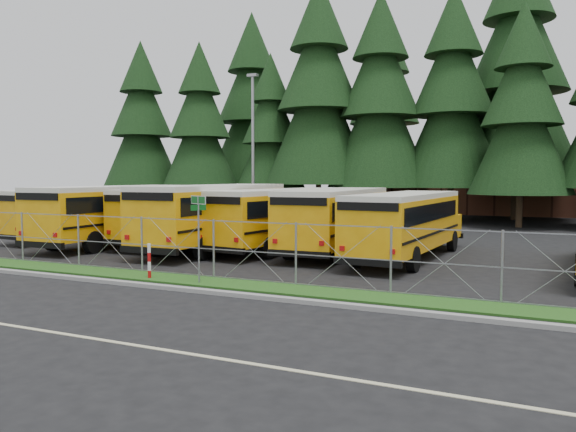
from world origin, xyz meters
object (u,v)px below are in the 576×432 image
object	(u,v)px
bus_2	(190,216)
light_standard	(253,145)
street_sign	(199,220)
bus_0	(86,214)
bus_5	(339,221)
striped_bollard	(149,262)
bus_6	(408,226)
bus_3	(219,217)
bus_4	(286,219)
bus_1	(120,215)

from	to	relation	value
bus_2	light_standard	size ratio (longest dim) A/B	1.06
street_sign	bus_0	bearing A→B (deg)	146.89
bus_5	light_standard	xyz separation A→B (m)	(-9.22, 8.93, 4.08)
bus_0	bus_5	bearing A→B (deg)	7.32
striped_bollard	bus_0	bearing A→B (deg)	142.56
bus_5	bus_6	world-z (taller)	bus_5
street_sign	striped_bollard	world-z (taller)	street_sign
bus_0	bus_3	distance (m)	9.24
bus_0	bus_5	distance (m)	14.63
bus_3	light_standard	size ratio (longest dim) A/B	1.14
street_sign	bus_4	bearing A→B (deg)	97.35
bus_2	bus_6	world-z (taller)	bus_2
striped_bollard	bus_3	bearing A→B (deg)	105.02
bus_6	striped_bollard	xyz separation A→B (m)	(-6.73, -8.18, -0.77)
bus_5	striped_bollard	xyz separation A→B (m)	(-3.35, -9.17, -0.83)
bus_5	striped_bollard	size ratio (longest dim) A/B	9.06
bus_5	light_standard	world-z (taller)	light_standard
bus_6	bus_1	bearing A→B (deg)	-172.69
bus_0	bus_1	bearing A→B (deg)	-15.84
bus_1	light_standard	world-z (taller)	light_standard
bus_6	bus_3	bearing A→B (deg)	-173.56
bus_1	light_standard	distance (m)	11.73
striped_bollard	light_standard	xyz separation A→B (m)	(-5.87, 18.10, 4.90)
bus_0	bus_6	world-z (taller)	bus_6
bus_4	street_sign	bearing A→B (deg)	-74.92
bus_0	striped_bollard	xyz separation A→B (m)	(11.26, -8.62, -0.76)
bus_0	striped_bollard	size ratio (longest dim) A/B	8.64
bus_2	bus_4	bearing A→B (deg)	-3.19
bus_6	bus_5	bearing A→B (deg)	167.20
bus_0	bus_6	xyz separation A→B (m)	(18.00, -0.44, 0.01)
street_sign	bus_1	bearing A→B (deg)	142.97
striped_bollard	light_standard	world-z (taller)	light_standard
bus_6	bus_2	bearing A→B (deg)	178.38
bus_4	bus_0	bearing A→B (deg)	-170.60
bus_1	bus_5	bearing A→B (deg)	8.31
bus_6	striped_bollard	size ratio (longest dim) A/B	8.73
bus_0	bus_3	bearing A→B (deg)	-0.40
striped_bollard	bus_1	bearing A→B (deg)	136.50
bus_2	bus_3	xyz separation A→B (m)	(2.69, -1.48, 0.10)
bus_2	bus_3	distance (m)	3.07
bus_0	street_sign	world-z (taller)	street_sign
bus_0	bus_6	size ratio (longest dim) A/B	0.99
bus_4	light_standard	distance (m)	12.02
bus_3	bus_1	bearing A→B (deg)	-175.63
bus_1	bus_5	world-z (taller)	bus_1
bus_1	bus_2	bearing A→B (deg)	33.11
striped_bollard	bus_2	bearing A→B (deg)	117.34
bus_6	light_standard	xyz separation A→B (m)	(-12.60, 9.92, 4.13)
bus_1	light_standard	size ratio (longest dim) A/B	1.11
bus_1	striped_bollard	size ratio (longest dim) A/B	9.37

